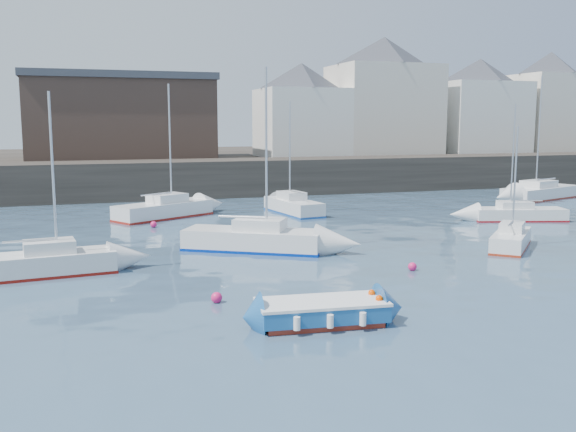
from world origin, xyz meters
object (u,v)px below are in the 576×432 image
object	(u,v)px
blue_dinghy	(322,311)
buoy_mid	(412,270)
buoy_near	(217,303)
buoy_far	(154,227)
sailboat_c	(511,239)
sailboat_h	(164,209)
sailboat_b	(254,239)
sailboat_d	(518,213)
sailboat_a	(44,263)
sailboat_f	(293,206)
sailboat_g	(541,192)

from	to	relation	value
blue_dinghy	buoy_mid	xyz separation A→B (m)	(6.17, 5.54, -0.42)
buoy_near	buoy_far	distance (m)	16.77
sailboat_c	sailboat_h	bearing A→B (deg)	133.66
sailboat_b	sailboat_d	xyz separation A→B (m)	(18.25, 4.04, -0.12)
sailboat_a	sailboat_f	world-z (taller)	sailboat_f
sailboat_g	sailboat_b	bearing A→B (deg)	-154.43
sailboat_d	sailboat_f	xyz separation A→B (m)	(-12.44, 7.37, 0.09)
sailboat_a	buoy_mid	world-z (taller)	sailboat_a
sailboat_c	sailboat_b	bearing A→B (deg)	164.15
blue_dinghy	sailboat_c	world-z (taller)	sailboat_c
sailboat_h	buoy_near	distance (m)	20.50
sailboat_h	buoy_mid	bearing A→B (deg)	-66.64
sailboat_c	buoy_near	world-z (taller)	sailboat_c
buoy_mid	buoy_far	size ratio (longest dim) A/B	0.96
sailboat_a	buoy_mid	bearing A→B (deg)	-14.72
sailboat_a	sailboat_h	world-z (taller)	sailboat_h
blue_dinghy	buoy_far	distance (m)	20.31
buoy_near	buoy_far	bearing A→B (deg)	90.89
sailboat_c	sailboat_f	xyz separation A→B (m)	(-6.25, 14.83, 0.07)
sailboat_g	sailboat_h	distance (m)	30.14
sailboat_a	buoy_near	xyz separation A→B (m)	(5.79, -6.01, -0.51)
sailboat_a	sailboat_c	bearing A→B (deg)	-2.83
blue_dinghy	buoy_near	bearing A→B (deg)	127.35
sailboat_a	sailboat_g	bearing A→B (deg)	22.82
sailboat_a	sailboat_c	world-z (taller)	sailboat_a
buoy_near	buoy_far	size ratio (longest dim) A/B	1.02
buoy_mid	buoy_far	xyz separation A→B (m)	(-8.98, 14.57, 0.00)
sailboat_a	sailboat_c	distance (m)	21.46
sailboat_d	buoy_mid	size ratio (longest dim) A/B	19.98
buoy_mid	sailboat_a	bearing A→B (deg)	165.28
sailboat_a	sailboat_g	size ratio (longest dim) A/B	0.75
sailboat_a	sailboat_d	bearing A→B (deg)	13.06
blue_dinghy	sailboat_b	world-z (taller)	sailboat_b
sailboat_c	buoy_far	distance (m)	19.82
blue_dinghy	sailboat_a	world-z (taller)	sailboat_a
buoy_mid	buoy_far	world-z (taller)	buoy_far
sailboat_c	sailboat_h	distance (m)	21.46
sailboat_d	buoy_far	world-z (taller)	sailboat_d
sailboat_c	buoy_mid	distance (m)	7.46
sailboat_a	buoy_far	bearing A→B (deg)	62.81
sailboat_c	buoy_far	xyz separation A→B (m)	(-15.91, 11.81, -0.45)
buoy_near	sailboat_c	bearing A→B (deg)	17.56
sailboat_d	buoy_near	world-z (taller)	sailboat_d
sailboat_b	sailboat_f	bearing A→B (deg)	63.03
buoy_near	blue_dinghy	bearing A→B (deg)	-52.65
blue_dinghy	sailboat_d	xyz separation A→B (m)	(19.28, 15.76, 0.02)
sailboat_a	sailboat_g	distance (m)	39.85
sailboat_h	buoy_near	world-z (taller)	sailboat_h
sailboat_b	sailboat_g	xyz separation A→B (m)	(27.36, 13.09, -0.01)
blue_dinghy	sailboat_a	distance (m)	12.53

